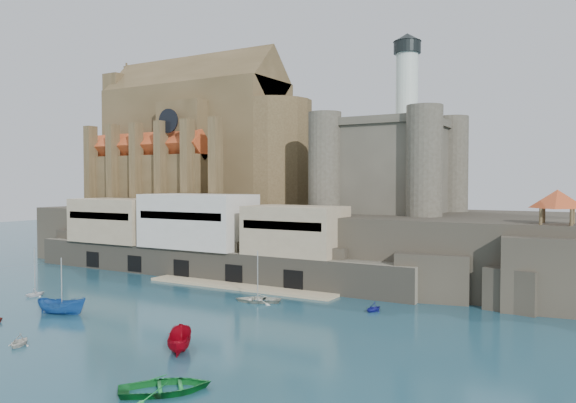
# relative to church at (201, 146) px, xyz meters

# --- Properties ---
(ground) EXTENTS (300.00, 300.00, 0.00)m
(ground) POSITION_rel_church_xyz_m (24.13, -41.85, -22.13)
(ground) COLOR #183F4F
(ground) RESTS_ON ground
(promontory) EXTENTS (100.00, 36.00, 10.00)m
(promontory) POSITION_rel_church_xyz_m (23.94, -2.48, -17.20)
(promontory) COLOR #29251F
(promontory) RESTS_ON ground
(quay) EXTENTS (70.00, 12.00, 13.05)m
(quay) POSITION_rel_church_xyz_m (13.94, -18.78, -16.06)
(quay) COLOR #6A6455
(quay) RESTS_ON ground
(church) EXTENTS (47.00, 25.93, 30.51)m
(church) POSITION_rel_church_xyz_m (0.00, 0.00, 0.00)
(church) COLOR brown
(church) RESTS_ON promontory
(castle_keep) EXTENTS (21.20, 21.20, 29.30)m
(castle_keep) POSITION_rel_church_xyz_m (40.21, -0.78, -3.81)
(castle_keep) COLOR #484439
(castle_keep) RESTS_ON promontory
(rock_outcrop) EXTENTS (14.50, 10.50, 8.70)m
(rock_outcrop) POSITION_rel_church_xyz_m (66.13, -16.01, -18.11)
(rock_outcrop) COLOR #29251F
(rock_outcrop) RESTS_ON ground
(pavilion) EXTENTS (6.40, 6.40, 5.40)m
(pavilion) POSITION_rel_church_xyz_m (66.13, -15.85, -9.40)
(pavilion) COLOR brown
(pavilion) RESTS_ON rock_outcrop
(boat_1) EXTENTS (2.78, 2.39, 2.76)m
(boat_1) POSITION_rel_church_xyz_m (25.12, -57.13, -22.13)
(boat_1) COLOR beige
(boat_1) RESTS_ON ground
(boat_2) EXTENTS (2.90, 2.86, 5.92)m
(boat_2) POSITION_rel_church_xyz_m (18.04, -47.08, -22.13)
(boat_2) COLOR #1E5098
(boat_2) RESTS_ON ground
(boat_3) EXTENTS (4.29, 4.24, 6.54)m
(boat_3) POSITION_rel_church_xyz_m (44.57, -58.89, -22.13)
(boat_3) COLOR #178333
(boat_3) RESTS_ON ground
(boat_4) EXTENTS (2.40, 1.50, 2.73)m
(boat_4) POSITION_rel_church_xyz_m (6.50, -42.30, -22.13)
(boat_4) COLOR white
(boat_4) RESTS_ON ground
(boat_5) EXTENTS (2.85, 2.86, 5.37)m
(boat_5) POSITION_rel_church_xyz_m (38.63, -50.72, -22.13)
(boat_5) COLOR maroon
(boat_5) RESTS_ON ground
(boat_6) EXTENTS (2.60, 4.24, 5.73)m
(boat_6) POSITION_rel_church_xyz_m (33.60, -30.38, -22.13)
(boat_6) COLOR beige
(boat_6) RESTS_ON ground
(boat_7) EXTENTS (2.52, 1.85, 2.62)m
(boat_7) POSITION_rel_church_xyz_m (48.01, -27.85, -22.13)
(boat_7) COLOR navy
(boat_7) RESTS_ON ground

